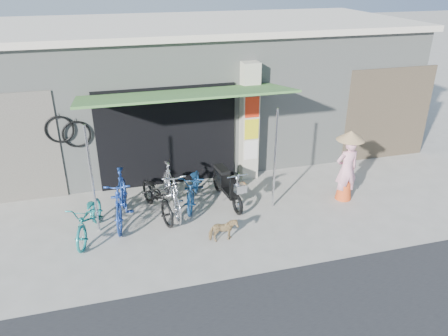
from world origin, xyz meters
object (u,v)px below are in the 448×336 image
object	(u,v)px
bike_black	(157,196)
bike_navy	(194,187)
bike_teal	(89,218)
bike_blue	(121,198)
nun	(347,166)
bike_silver	(171,189)
moped	(226,185)
street_dog	(223,231)

from	to	relation	value
bike_black	bike_navy	size ratio (longest dim) A/B	1.05
bike_teal	bike_blue	world-z (taller)	bike_blue
bike_navy	nun	distance (m)	3.58
bike_black	bike_silver	size ratio (longest dim) A/B	0.96
bike_blue	moped	xyz separation A→B (m)	(2.42, 0.24, -0.13)
bike_blue	bike_teal	bearing A→B (deg)	-139.47
bike_blue	moped	bearing A→B (deg)	13.93
bike_teal	bike_silver	xyz separation A→B (m)	(1.78, 0.55, 0.13)
bike_blue	bike_silver	world-z (taller)	bike_blue
street_dog	bike_black	bearing A→B (deg)	38.22
bike_black	nun	world-z (taller)	nun
moped	nun	size ratio (longest dim) A/B	0.98
bike_teal	nun	xyz separation A→B (m)	(5.81, 0.04, 0.43)
bike_blue	street_dog	xyz separation A→B (m)	(1.91, -1.33, -0.31)
nun	bike_silver	bearing A→B (deg)	-9.46
bike_black	bike_navy	xyz separation A→B (m)	(0.88, 0.28, -0.02)
bike_teal	bike_navy	bearing A→B (deg)	33.55
bike_blue	bike_navy	size ratio (longest dim) A/B	1.12
bike_navy	street_dog	size ratio (longest dim) A/B	2.87
bike_teal	street_dog	world-z (taller)	bike_teal
bike_silver	nun	size ratio (longest dim) A/B	1.07
bike_teal	bike_silver	distance (m)	1.86
bike_silver	moped	xyz separation A→B (m)	(1.31, 0.11, -0.12)
bike_silver	street_dog	distance (m)	1.69
bike_silver	bike_navy	xyz separation A→B (m)	(0.55, 0.20, -0.11)
bike_black	bike_navy	distance (m)	0.92
nun	bike_teal	bearing A→B (deg)	-1.82
bike_teal	bike_blue	bearing A→B (deg)	47.76
bike_black	bike_navy	bearing A→B (deg)	3.06
bike_blue	nun	world-z (taller)	nun
bike_teal	bike_navy	world-z (taller)	bike_navy
bike_navy	moped	world-z (taller)	moped
bike_teal	nun	distance (m)	5.83
bike_black	moped	bearing A→B (deg)	-8.12
bike_silver	moped	bearing A→B (deg)	1.88
bike_teal	street_dog	distance (m)	2.73
bike_silver	bike_navy	size ratio (longest dim) A/B	1.10
bike_silver	bike_navy	distance (m)	0.60
moped	nun	distance (m)	2.83
bike_blue	moped	distance (m)	2.43
bike_blue	street_dog	world-z (taller)	bike_blue
bike_blue	street_dog	size ratio (longest dim) A/B	3.21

